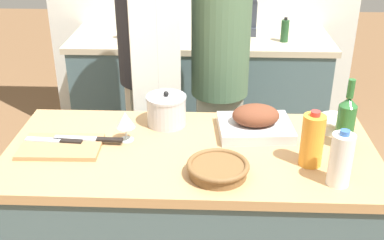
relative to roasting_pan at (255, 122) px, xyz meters
name	(u,v)px	position (x,y,z in m)	size (l,w,h in m)	color
kitchen_island	(191,233)	(-0.27, -0.16, -0.48)	(1.51, 0.70, 0.87)	#4C666B
back_counter	(200,98)	(-0.27, 1.29, -0.46)	(1.75, 0.60, 0.92)	#4C666B
roasting_pan	(255,122)	(0.00, 0.00, 0.00)	(0.33, 0.28, 0.13)	#BCBCC1
wicker_basket	(218,168)	(-0.16, -0.35, -0.02)	(0.23, 0.23, 0.05)	brown
cutting_board	(61,147)	(-0.80, -0.18, -0.04)	(0.33, 0.21, 0.02)	#AD7F51
stock_pot	(166,110)	(-0.39, 0.06, 0.02)	(0.18, 0.18, 0.16)	#B7B7BC
mixing_bowl	(334,123)	(0.34, 0.03, -0.01)	(0.14, 0.14, 0.07)	beige
juice_jug	(312,140)	(0.19, -0.25, 0.06)	(0.09, 0.09, 0.22)	orange
milk_jug	(341,159)	(0.27, -0.39, 0.05)	(0.08, 0.08, 0.22)	white
wine_bottle_green	(346,121)	(0.35, -0.10, 0.07)	(0.07, 0.07, 0.29)	#28662D
wine_glass_left	(125,121)	(-0.55, -0.09, 0.04)	(0.08, 0.08, 0.13)	silver
knife_chef	(91,139)	(-0.69, -0.13, -0.03)	(0.29, 0.04, 0.01)	#B7B7BC
knife_paring	(56,140)	(-0.83, -0.15, -0.03)	(0.24, 0.05, 0.01)	#B7B7BC
stand_mixer	(243,15)	(0.01, 1.36, 0.13)	(0.18, 0.14, 0.32)	#333842
condiment_bottle_tall	(127,26)	(-0.75, 1.20, 0.09)	(0.07, 0.07, 0.20)	#332D28
condiment_bottle_short	(285,31)	(0.28, 1.20, 0.07)	(0.05, 0.05, 0.16)	#234C28
person_cook_aproned	(149,56)	(-0.53, 0.59, 0.09)	(0.34, 0.36, 1.81)	beige
person_cook_guest	(220,72)	(-0.15, 0.63, -0.01)	(0.32, 0.32, 1.64)	beige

